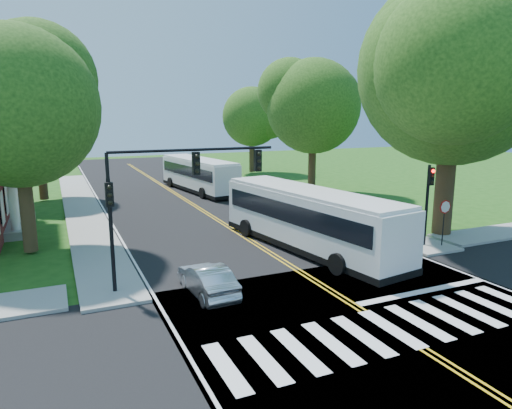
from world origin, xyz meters
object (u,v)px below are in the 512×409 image
bus_lead (308,218)px  hatchback (207,280)px  bus_follow (198,174)px  signal_nw (169,185)px  dark_sedan (287,208)px  suv (351,229)px  signal_ne (428,194)px

bus_lead → hatchback: size_ratio=3.35×
bus_lead → bus_follow: (0.21, 20.64, -0.09)m
signal_nw → bus_follow: signal_nw is taller
bus_follow → bus_lead: bearing=81.7°
bus_lead → dark_sedan: bus_lead is taller
hatchback → signal_nw: bearing=-57.8°
hatchback → suv: (10.19, 4.45, 0.04)m
hatchback → suv: 11.11m
bus_lead → bus_follow: bearing=-99.3°
hatchback → bus_follow: bearing=-109.0°
signal_nw → signal_ne: signal_nw is taller
bus_lead → hatchback: (-6.92, -3.82, -1.09)m
hatchback → dark_sedan: (9.69, 11.42, -0.03)m
suv → dark_sedan: size_ratio=1.17×
signal_ne → dark_sedan: bearing=108.5°
signal_ne → hatchback: bearing=-173.2°
suv → signal_nw: bearing=17.4°
signal_nw → bus_follow: size_ratio=0.59×
signal_nw → bus_lead: 8.72m
dark_sedan → signal_ne: bearing=110.5°
bus_follow → dark_sedan: bus_follow is taller
signal_ne → hatchback: signal_ne is taller
bus_follow → dark_sedan: bearing=93.4°
suv → hatchback: bearing=26.5°
signal_ne → bus_follow: (-5.85, 22.92, -1.32)m
bus_lead → suv: 3.49m
signal_nw → dark_sedan: size_ratio=1.72×
signal_ne → suv: signal_ne is taller
bus_lead → suv: size_ratio=2.66×
signal_nw → hatchback: 4.17m
hatchback → suv: size_ratio=0.79×
signal_nw → signal_ne: 14.13m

